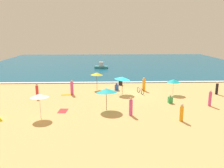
{
  "coord_description": "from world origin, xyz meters",
  "views": [
    {
      "loc": [
        -2.94,
        -27.59,
        7.53
      ],
      "look_at": [
        -1.9,
        1.93,
        0.8
      ],
      "focal_mm": 36.81,
      "sensor_mm": 36.0,
      "label": 1
    }
  ],
  "objects_px": {
    "beach_umbrella_5": "(97,74)",
    "beachgoer_8": "(210,98)",
    "beachgoer_3": "(131,107)",
    "beachgoer_9": "(217,88)",
    "beachgoer_1": "(170,100)",
    "beachgoer_4": "(37,91)",
    "beach_umbrella_4": "(122,78)",
    "beach_umbrella_2": "(174,81)",
    "beachgoer_7": "(72,88)",
    "small_boat_0": "(101,66)",
    "beachgoer_10": "(144,85)",
    "beach_umbrella_3": "(39,96)",
    "beachgoer_2": "(121,83)",
    "beachgoer_0": "(182,113)",
    "parked_bicycle": "(140,91)",
    "beachgoer_6": "(117,87)",
    "beach_umbrella_0": "(106,90)"
  },
  "relations": [
    {
      "from": "beach_umbrella_4",
      "to": "beachgoer_4",
      "type": "bearing_deg",
      "value": -171.55
    },
    {
      "from": "beach_umbrella_5",
      "to": "beachgoer_7",
      "type": "bearing_deg",
      "value": -138.25
    },
    {
      "from": "beachgoer_0",
      "to": "beach_umbrella_2",
      "type": "bearing_deg",
      "value": 78.01
    },
    {
      "from": "beach_umbrella_3",
      "to": "beachgoer_3",
      "type": "bearing_deg",
      "value": 2.06
    },
    {
      "from": "beachgoer_1",
      "to": "beachgoer_9",
      "type": "xyz_separation_m",
      "value": [
        6.73,
        3.33,
        0.39
      ]
    },
    {
      "from": "beach_umbrella_2",
      "to": "beachgoer_4",
      "type": "height_order",
      "value": "beach_umbrella_2"
    },
    {
      "from": "parked_bicycle",
      "to": "beachgoer_6",
      "type": "distance_m",
      "value": 3.36
    },
    {
      "from": "beach_umbrella_2",
      "to": "beachgoer_4",
      "type": "distance_m",
      "value": 16.26
    },
    {
      "from": "beach_umbrella_4",
      "to": "beachgoer_8",
      "type": "bearing_deg",
      "value": -30.14
    },
    {
      "from": "beachgoer_2",
      "to": "beachgoer_8",
      "type": "distance_m",
      "value": 13.02
    },
    {
      "from": "beachgoer_7",
      "to": "beach_umbrella_5",
      "type": "bearing_deg",
      "value": 41.75
    },
    {
      "from": "beachgoer_6",
      "to": "small_boat_0",
      "type": "height_order",
      "value": "small_boat_0"
    },
    {
      "from": "beachgoer_4",
      "to": "beachgoer_6",
      "type": "bearing_deg",
      "value": 19.59
    },
    {
      "from": "beachgoer_3",
      "to": "small_boat_0",
      "type": "relative_size",
      "value": 0.6
    },
    {
      "from": "beachgoer_4",
      "to": "beachgoer_8",
      "type": "relative_size",
      "value": 1.01
    },
    {
      "from": "beach_umbrella_4",
      "to": "parked_bicycle",
      "type": "relative_size",
      "value": 1.29
    },
    {
      "from": "beachgoer_3",
      "to": "beachgoer_9",
      "type": "relative_size",
      "value": 1.08
    },
    {
      "from": "beachgoer_1",
      "to": "beachgoer_4",
      "type": "relative_size",
      "value": 0.52
    },
    {
      "from": "beach_umbrella_0",
      "to": "beachgoer_4",
      "type": "relative_size",
      "value": 1.66
    },
    {
      "from": "beachgoer_3",
      "to": "beachgoer_4",
      "type": "xyz_separation_m",
      "value": [
        -10.19,
        6.01,
        0.02
      ]
    },
    {
      "from": "beachgoer_6",
      "to": "beachgoer_8",
      "type": "xyz_separation_m",
      "value": [
        9.28,
        -6.92,
        0.4
      ]
    },
    {
      "from": "beachgoer_8",
      "to": "beachgoer_10",
      "type": "height_order",
      "value": "beachgoer_10"
    },
    {
      "from": "beachgoer_10",
      "to": "beachgoer_9",
      "type": "bearing_deg",
      "value": -13.26
    },
    {
      "from": "beachgoer_7",
      "to": "beachgoer_9",
      "type": "bearing_deg",
      "value": -1.38
    },
    {
      "from": "beachgoer_3",
      "to": "beachgoer_9",
      "type": "distance_m",
      "value": 13.37
    },
    {
      "from": "beachgoer_1",
      "to": "beachgoer_8",
      "type": "distance_m",
      "value": 4.0
    },
    {
      "from": "beach_umbrella_2",
      "to": "parked_bicycle",
      "type": "distance_m",
      "value": 4.18
    },
    {
      "from": "beachgoer_7",
      "to": "beachgoer_6",
      "type": "bearing_deg",
      "value": 19.68
    },
    {
      "from": "beach_umbrella_2",
      "to": "beachgoer_10",
      "type": "height_order",
      "value": "beach_umbrella_2"
    },
    {
      "from": "beach_umbrella_4",
      "to": "beach_umbrella_2",
      "type": "bearing_deg",
      "value": -4.27
    },
    {
      "from": "beachgoer_7",
      "to": "beachgoer_9",
      "type": "distance_m",
      "value": 17.8
    },
    {
      "from": "beach_umbrella_0",
      "to": "beach_umbrella_3",
      "type": "distance_m",
      "value": 6.21
    },
    {
      "from": "beach_umbrella_4",
      "to": "beachgoer_3",
      "type": "height_order",
      "value": "beach_umbrella_4"
    },
    {
      "from": "beachgoer_10",
      "to": "beach_umbrella_4",
      "type": "bearing_deg",
      "value": -153.25
    },
    {
      "from": "beachgoer_4",
      "to": "beachgoer_2",
      "type": "bearing_deg",
      "value": 31.61
    },
    {
      "from": "beachgoer_10",
      "to": "beachgoer_1",
      "type": "bearing_deg",
      "value": -70.02
    },
    {
      "from": "beachgoer_3",
      "to": "beachgoer_2",
      "type": "bearing_deg",
      "value": 90.29
    },
    {
      "from": "beachgoer_4",
      "to": "beachgoer_7",
      "type": "relative_size",
      "value": 0.93
    },
    {
      "from": "parked_bicycle",
      "to": "beachgoer_2",
      "type": "height_order",
      "value": "beachgoer_2"
    },
    {
      "from": "beachgoer_1",
      "to": "beachgoer_7",
      "type": "distance_m",
      "value": 11.7
    },
    {
      "from": "beach_umbrella_5",
      "to": "beachgoer_8",
      "type": "height_order",
      "value": "beach_umbrella_5"
    },
    {
      "from": "parked_bicycle",
      "to": "beachgoer_10",
      "type": "bearing_deg",
      "value": 64.27
    },
    {
      "from": "beach_umbrella_5",
      "to": "beachgoer_0",
      "type": "distance_m",
      "value": 13.89
    },
    {
      "from": "beachgoer_1",
      "to": "beachgoer_8",
      "type": "height_order",
      "value": "beachgoer_8"
    },
    {
      "from": "beachgoer_1",
      "to": "parked_bicycle",
      "type": "bearing_deg",
      "value": 122.9
    },
    {
      "from": "beach_umbrella_2",
      "to": "beach_umbrella_4",
      "type": "relative_size",
      "value": 1.0
    },
    {
      "from": "beach_umbrella_3",
      "to": "beachgoer_1",
      "type": "distance_m",
      "value": 13.52
    },
    {
      "from": "beach_umbrella_0",
      "to": "beachgoer_7",
      "type": "distance_m",
      "value": 7.18
    },
    {
      "from": "beachgoer_1",
      "to": "small_boat_0",
      "type": "relative_size",
      "value": 0.31
    },
    {
      "from": "beachgoer_7",
      "to": "small_boat_0",
      "type": "relative_size",
      "value": 0.65
    }
  ]
}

